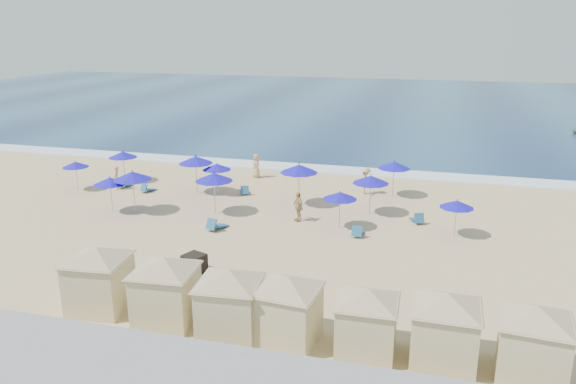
# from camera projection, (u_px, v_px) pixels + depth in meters

# --- Properties ---
(ground) EXTENTS (160.00, 160.00, 0.00)m
(ground) POSITION_uv_depth(u_px,v_px,m) (249.00, 237.00, 30.30)
(ground) COLOR tan
(ground) RESTS_ON ground
(ocean) EXTENTS (160.00, 80.00, 0.06)m
(ocean) POSITION_uv_depth(u_px,v_px,m) (374.00, 104.00, 81.11)
(ocean) COLOR navy
(ocean) RESTS_ON ground
(surf_line) EXTENTS (160.00, 2.50, 0.08)m
(surf_line) POSITION_uv_depth(u_px,v_px,m) (313.00, 168.00, 44.61)
(surf_line) COLOR white
(surf_line) RESTS_ON ground
(seawall) EXTENTS (160.00, 6.10, 1.22)m
(seawall) POSITION_uv_depth(u_px,v_px,m) (108.00, 367.00, 17.64)
(seawall) COLOR gray
(seawall) RESTS_ON ground
(trash_bin) EXTENTS (1.15, 1.15, 0.89)m
(trash_bin) POSITION_uv_depth(u_px,v_px,m) (194.00, 264.00, 25.79)
(trash_bin) COLOR black
(trash_bin) RESTS_ON ground
(cabana_0) EXTENTS (4.65, 4.65, 2.93)m
(cabana_0) POSITION_uv_depth(u_px,v_px,m) (98.00, 270.00, 22.16)
(cabana_0) COLOR beige
(cabana_0) RESTS_ON ground
(cabana_1) EXTENTS (4.65, 4.65, 2.93)m
(cabana_1) POSITION_uv_depth(u_px,v_px,m) (165.00, 281.00, 21.19)
(cabana_1) COLOR beige
(cabana_1) RESTS_ON ground
(cabana_2) EXTENTS (4.58, 4.58, 2.88)m
(cabana_2) POSITION_uv_depth(u_px,v_px,m) (230.00, 294.00, 20.25)
(cabana_2) COLOR beige
(cabana_2) RESTS_ON ground
(cabana_3) EXTENTS (4.45, 4.45, 2.81)m
(cabana_3) POSITION_uv_depth(u_px,v_px,m) (288.00, 301.00, 19.87)
(cabana_3) COLOR beige
(cabana_3) RESTS_ON ground
(cabana_4) EXTENTS (4.29, 4.29, 2.69)m
(cabana_4) POSITION_uv_depth(u_px,v_px,m) (367.00, 313.00, 19.16)
(cabana_4) COLOR beige
(cabana_4) RESTS_ON ground
(cabana_5) EXTENTS (4.58, 4.58, 2.87)m
(cabana_5) POSITION_uv_depth(u_px,v_px,m) (446.00, 320.00, 18.50)
(cabana_5) COLOR beige
(cabana_5) RESTS_ON ground
(cabana_6) EXTENTS (4.51, 4.51, 2.84)m
(cabana_6) POSITION_uv_depth(u_px,v_px,m) (535.00, 333.00, 17.72)
(cabana_6) COLOR beige
(cabana_6) RESTS_ON ground
(umbrella_0) EXTENTS (1.82, 1.82, 2.07)m
(umbrella_0) POSITION_uv_depth(u_px,v_px,m) (75.00, 164.00, 38.50)
(umbrella_0) COLOR #A5A8AD
(umbrella_0) RESTS_ON ground
(umbrella_1) EXTENTS (2.34, 2.34, 2.66)m
(umbrella_1) POSITION_uv_depth(u_px,v_px,m) (132.00, 176.00, 33.64)
(umbrella_1) COLOR #A5A8AD
(umbrella_1) RESTS_ON ground
(umbrella_2) EXTENTS (2.06, 2.06, 2.35)m
(umbrella_2) POSITION_uv_depth(u_px,v_px,m) (123.00, 154.00, 40.36)
(umbrella_2) COLOR #A5A8AD
(umbrella_2) RESTS_ON ground
(umbrella_3) EXTENTS (2.00, 2.00, 2.27)m
(umbrella_3) POSITION_uv_depth(u_px,v_px,m) (110.00, 181.00, 33.77)
(umbrella_3) COLOR #A5A8AD
(umbrella_3) RESTS_ON ground
(umbrella_4) EXTENTS (2.34, 2.34, 2.66)m
(umbrella_4) POSITION_uv_depth(u_px,v_px,m) (196.00, 160.00, 37.58)
(umbrella_4) COLOR #A5A8AD
(umbrella_4) RESTS_ON ground
(umbrella_5) EXTENTS (1.95, 1.95, 2.21)m
(umbrella_5) POSITION_uv_depth(u_px,v_px,m) (217.00, 167.00, 37.35)
(umbrella_5) COLOR #A5A8AD
(umbrella_5) RESTS_ON ground
(umbrella_6) EXTENTS (2.31, 2.31, 2.62)m
(umbrella_6) POSITION_uv_depth(u_px,v_px,m) (214.00, 177.00, 33.45)
(umbrella_6) COLOR #A5A8AD
(umbrella_6) RESTS_ON ground
(umbrella_7) EXTENTS (2.41, 2.41, 2.75)m
(umbrella_7) POSITION_uv_depth(u_px,v_px,m) (299.00, 169.00, 34.98)
(umbrella_7) COLOR #A5A8AD
(umbrella_7) RESTS_ON ground
(umbrella_8) EXTENTS (1.94, 1.94, 2.21)m
(umbrella_8) POSITION_uv_depth(u_px,v_px,m) (340.00, 196.00, 31.05)
(umbrella_8) COLOR #A5A8AD
(umbrella_8) RESTS_ON ground
(umbrella_9) EXTENTS (2.16, 2.16, 2.46)m
(umbrella_9) POSITION_uv_depth(u_px,v_px,m) (394.00, 165.00, 36.90)
(umbrella_9) COLOR #A5A8AD
(umbrella_9) RESTS_ON ground
(umbrella_10) EXTENTS (2.20, 2.20, 2.50)m
(umbrella_10) POSITION_uv_depth(u_px,v_px,m) (371.00, 179.00, 33.32)
(umbrella_10) COLOR #A5A8AD
(umbrella_10) RESTS_ON ground
(umbrella_11) EXTENTS (1.84, 1.84, 2.09)m
(umbrella_11) POSITION_uv_depth(u_px,v_px,m) (457.00, 204.00, 29.89)
(umbrella_11) COLOR #A5A8AD
(umbrella_11) RESTS_ON ground
(beach_chair_0) EXTENTS (0.79, 1.25, 0.64)m
(beach_chair_0) POSITION_uv_depth(u_px,v_px,m) (124.00, 184.00, 39.48)
(beach_chair_0) COLOR #225680
(beach_chair_0) RESTS_ON ground
(beach_chair_1) EXTENTS (0.84, 1.24, 0.63)m
(beach_chair_1) POSITION_uv_depth(u_px,v_px,m) (147.00, 189.00, 38.41)
(beach_chair_1) COLOR #225680
(beach_chair_1) RESTS_ON ground
(beach_chair_2) EXTENTS (0.96, 1.32, 0.67)m
(beach_chair_2) POSITION_uv_depth(u_px,v_px,m) (245.00, 191.00, 37.91)
(beach_chair_2) COLOR #225680
(beach_chair_2) RESTS_ON ground
(beach_chair_3) EXTENTS (0.99, 1.49, 0.75)m
(beach_chair_3) POSITION_uv_depth(u_px,v_px,m) (216.00, 225.00, 31.28)
(beach_chair_3) COLOR #225680
(beach_chair_3) RESTS_ON ground
(beach_chair_4) EXTENTS (0.56, 1.24, 0.68)m
(beach_chair_4) POSITION_uv_depth(u_px,v_px,m) (358.00, 232.00, 30.36)
(beach_chair_4) COLOR #225680
(beach_chair_4) RESTS_ON ground
(beach_chair_5) EXTENTS (0.95, 1.36, 0.68)m
(beach_chair_5) POSITION_uv_depth(u_px,v_px,m) (417.00, 219.00, 32.38)
(beach_chair_5) COLOR #225680
(beach_chair_5) RESTS_ON ground
(beachgoer_0) EXTENTS (0.58, 0.70, 1.64)m
(beachgoer_0) POSITION_uv_depth(u_px,v_px,m) (117.00, 178.00, 38.81)
(beachgoer_0) COLOR tan
(beachgoer_0) RESTS_ON ground
(beachgoer_1) EXTENTS (1.00, 1.06, 1.76)m
(beachgoer_1) POSITION_uv_depth(u_px,v_px,m) (298.00, 206.00, 32.53)
(beachgoer_1) COLOR tan
(beachgoer_1) RESTS_ON ground
(beachgoer_2) EXTENTS (0.70, 1.20, 1.83)m
(beachgoer_2) POSITION_uv_depth(u_px,v_px,m) (366.00, 181.00, 37.73)
(beachgoer_2) COLOR tan
(beachgoer_2) RESTS_ON ground
(beachgoer_3) EXTENTS (0.97, 1.05, 1.80)m
(beachgoer_3) POSITION_uv_depth(u_px,v_px,m) (256.00, 166.00, 41.86)
(beachgoer_3) COLOR tan
(beachgoer_3) RESTS_ON ground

